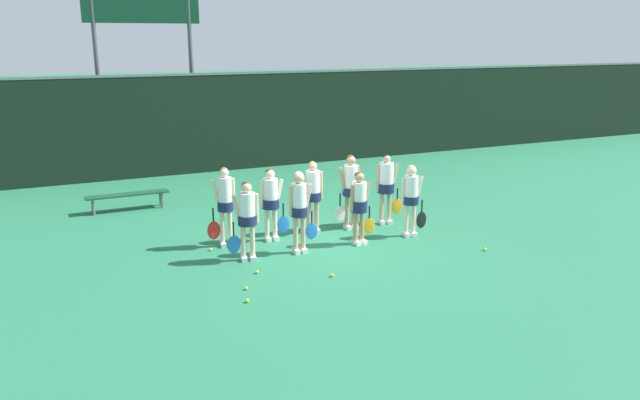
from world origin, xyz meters
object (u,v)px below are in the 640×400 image
player_1 (299,205)px  player_7 (350,185)px  player_5 (271,199)px  tennis_ball_4 (246,288)px  tennis_ball_6 (257,272)px  player_0 (247,214)px  player_4 (225,201)px  tennis_ball_1 (332,275)px  scoreboard (142,22)px  tennis_ball_0 (485,249)px  tennis_ball_2 (267,221)px  player_8 (386,183)px  player_3 (411,194)px  bench_courtside (127,196)px  player_6 (312,191)px  tennis_ball_3 (247,301)px  player_2 (359,202)px  tennis_ball_5 (211,249)px

player_1 → player_7: bearing=33.2°
player_7 → player_5: bearing=179.6°
tennis_ball_4 → tennis_ball_6: (0.43, 0.67, 0.00)m
player_0 → player_4: 1.04m
player_5 → tennis_ball_1: 2.71m
scoreboard → tennis_ball_0: bearing=-65.8°
player_0 → tennis_ball_2: (1.25, 2.33, -0.93)m
player_1 → tennis_ball_2: bearing=88.4°
scoreboard → player_8: size_ratio=3.65×
player_3 → bench_courtside: bearing=146.2°
player_0 → player_6: player_6 is taller
player_3 → player_4: 4.11m
player_6 → tennis_ball_6: player_6 is taller
player_3 → player_8: 1.06m
player_1 → tennis_ball_1: player_1 is taller
player_3 → tennis_ball_4: size_ratio=25.06×
player_8 → tennis_ball_2: player_8 is taller
tennis_ball_2 → tennis_ball_3: tennis_ball_3 is taller
player_1 → tennis_ball_0: player_1 is taller
tennis_ball_4 → player_4: bearing=81.6°
player_0 → tennis_ball_4: (-0.52, -1.46, -0.93)m
tennis_ball_3 → tennis_ball_6: 1.34m
player_6 → tennis_ball_2: bearing=126.6°
player_2 → player_4: bearing=149.2°
player_8 → player_0: bearing=-157.2°
player_6 → player_2: bearing=-55.3°
player_3 → player_7: bearing=140.1°
bench_courtside → player_5: player_5 is taller
tennis_ball_5 → tennis_ball_1: bearing=-54.6°
bench_courtside → player_5: 4.65m
player_8 → tennis_ball_1: player_8 is taller
player_5 → tennis_ball_3: size_ratio=23.21×
player_3 → tennis_ball_0: (0.88, -1.55, -0.93)m
player_5 → player_7: bearing=2.2°
player_3 → player_4: player_4 is taller
player_1 → player_2: player_1 is taller
player_1 → tennis_ball_4: size_ratio=26.51×
tennis_ball_3 → player_6: bearing=50.2°
tennis_ball_2 → player_2: bearing=-61.9°
player_2 → player_3: 1.32m
player_4 → tennis_ball_3: player_4 is taller
player_4 → tennis_ball_4: bearing=-89.2°
player_6 → tennis_ball_2: (-0.67, 1.21, -0.95)m
bench_courtside → player_1: bearing=-60.6°
player_0 → player_8: 3.96m
bench_courtside → player_2: (4.18, -4.88, 0.56)m
player_2 → player_4: (-2.66, 1.05, 0.06)m
bench_courtside → player_6: player_6 is taller
player_8 → tennis_ball_3: (-4.48, -3.05, -0.97)m
player_6 → tennis_ball_3: bearing=-122.2°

